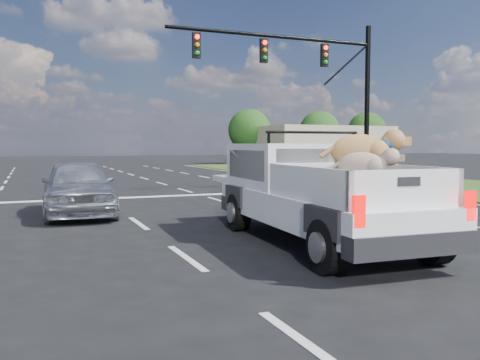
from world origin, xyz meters
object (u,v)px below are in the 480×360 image
(traffic_signal, at_px, (320,76))
(silver_sedan, at_px, (78,187))
(black_coupe, at_px, (384,198))
(pickup_truck, at_px, (314,190))

(traffic_signal, xyz_separation_m, silver_sedan, (-10.13, -4.36, -3.97))
(silver_sedan, height_order, black_coupe, silver_sedan)
(black_coupe, bearing_deg, pickup_truck, -141.36)
(pickup_truck, xyz_separation_m, black_coupe, (2.38, 0.92, -0.33))
(silver_sedan, distance_m, black_coupe, 7.88)
(pickup_truck, distance_m, silver_sedan, 6.93)
(pickup_truck, xyz_separation_m, silver_sedan, (-3.83, 5.77, -0.26))
(pickup_truck, distance_m, black_coupe, 2.57)
(pickup_truck, relative_size, black_coupe, 1.24)
(traffic_signal, xyz_separation_m, pickup_truck, (-6.30, -10.14, -3.71))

